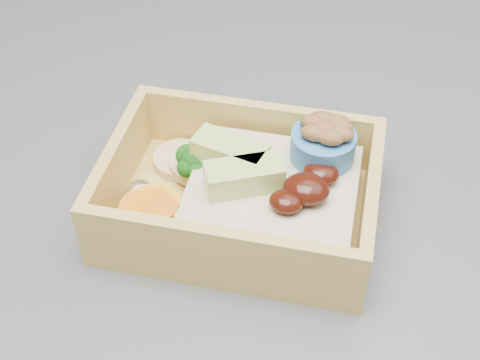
% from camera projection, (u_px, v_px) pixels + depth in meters
% --- Properties ---
extents(bento_box, '(0.20, 0.15, 0.07)m').
position_uv_depth(bento_box, '(249.00, 191.00, 0.47)').
color(bento_box, '#D2B157').
rests_on(bento_box, island).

